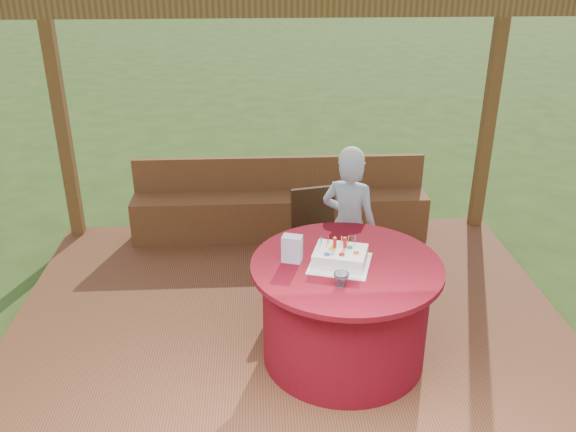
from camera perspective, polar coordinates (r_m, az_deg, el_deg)
The scene contains 10 objects.
ground at distance 5.00m, azimuth 0.16°, elevation -11.69°, with size 60.00×60.00×0.00m, color #2A4517.
deck at distance 4.97m, azimuth 0.16°, elevation -11.13°, with size 4.50×4.00×0.12m, color brown.
pergola at distance 4.07m, azimuth 0.20°, elevation 16.79°, with size 4.50×4.00×2.72m.
bench at distance 6.30m, azimuth -0.73°, elevation 0.46°, with size 3.00×0.42×0.80m.
table at distance 4.46m, azimuth 5.32°, elevation -8.77°, with size 1.34×1.34×0.78m.
chair at distance 5.41m, azimuth 2.63°, elevation -1.54°, with size 0.47×0.47×0.85m.
elderly_woman at distance 5.13m, azimuth 5.71°, elevation -0.56°, with size 0.55×0.47×1.33m.
birthday_cake at distance 4.22m, azimuth 4.91°, elevation -3.82°, with size 0.50×0.50×0.18m.
gift_bag at distance 4.22m, azimuth 0.38°, elevation -3.08°, with size 0.13×0.09×0.19m, color #E494CD.
drinking_glass at distance 3.97m, azimuth 5.01°, elevation -5.95°, with size 0.10×0.10×0.09m, color white.
Camera 1 is at (-0.23, -4.03, 2.96)m, focal length 38.00 mm.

